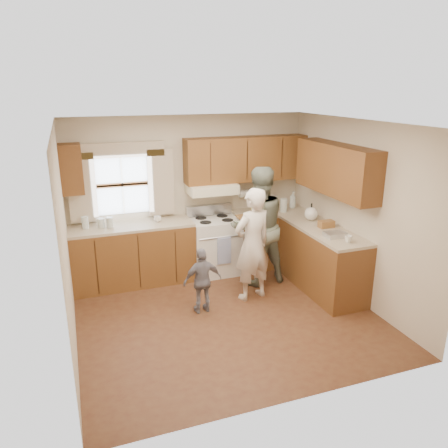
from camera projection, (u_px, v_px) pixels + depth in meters
name	position (u px, v px, depth m)	size (l,w,h in m)	color
room	(227.00, 226.00, 5.40)	(3.80, 3.80, 3.80)	#4B2517
kitchen_fixtures	(241.00, 227.00, 6.69)	(3.80, 2.25, 2.15)	#4C2C10
stove	(214.00, 245.00, 7.02)	(0.76, 0.67, 1.07)	silver
woman_left	(252.00, 245.00, 6.06)	(0.59, 0.39, 1.61)	beige
woman_right	(258.00, 226.00, 6.53)	(0.88, 0.68, 1.81)	#1E361F
child	(203.00, 281.00, 5.77)	(0.53, 0.22, 0.90)	gray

